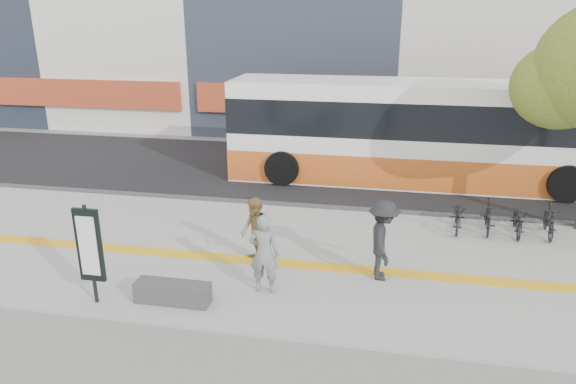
% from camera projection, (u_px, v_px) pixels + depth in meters
% --- Properties ---
extents(ground, '(120.00, 120.00, 0.00)m').
position_uv_depth(ground, '(303.00, 289.00, 11.69)').
color(ground, slate).
rests_on(ground, ground).
extents(sidewalk, '(40.00, 7.00, 0.08)m').
position_uv_depth(sidewalk, '(313.00, 258.00, 13.07)').
color(sidewalk, gray).
rests_on(sidewalk, ground).
extents(tactile_strip, '(40.00, 0.45, 0.01)m').
position_uv_depth(tactile_strip, '(310.00, 265.00, 12.59)').
color(tactile_strip, gold).
rests_on(tactile_strip, sidewalk).
extents(street, '(40.00, 8.00, 0.06)m').
position_uv_depth(street, '(341.00, 173.00, 20.03)').
color(street, black).
rests_on(street, ground).
extents(curb, '(40.00, 0.25, 0.14)m').
position_uv_depth(curb, '(329.00, 208.00, 16.30)').
color(curb, '#313234').
rests_on(curb, ground).
extents(bench, '(1.60, 0.45, 0.45)m').
position_uv_depth(bench, '(173.00, 293.00, 10.94)').
color(bench, '#313234').
rests_on(bench, sidewalk).
extents(signboard, '(0.55, 0.10, 2.20)m').
position_uv_depth(signboard, '(89.00, 247.00, 10.59)').
color(signboard, black).
rests_on(signboard, sidewalk).
extents(bus, '(13.43, 3.18, 3.58)m').
position_uv_depth(bus, '(418.00, 135.00, 18.51)').
color(bus, white).
rests_on(bus, street).
extents(bicycle_row, '(3.05, 1.62, 0.91)m').
position_uv_depth(bicycle_row, '(502.00, 218.00, 14.35)').
color(bicycle_row, black).
rests_on(bicycle_row, sidewalk).
extents(seated_woman, '(0.67, 0.44, 1.81)m').
position_uv_depth(seated_woman, '(264.00, 253.00, 11.16)').
color(seated_woman, black).
rests_on(seated_woman, sidewalk).
extents(pedestrian_tan, '(0.99, 1.03, 1.68)m').
position_uv_depth(pedestrian_tan, '(255.00, 232.00, 12.43)').
color(pedestrian_tan, olive).
rests_on(pedestrian_tan, sidewalk).
extents(pedestrian_dark, '(0.81, 1.28, 1.89)m').
position_uv_depth(pedestrian_dark, '(383.00, 240.00, 11.72)').
color(pedestrian_dark, black).
rests_on(pedestrian_dark, sidewalk).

